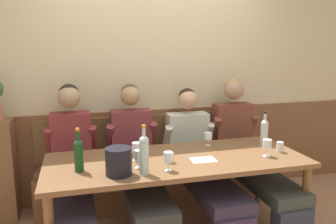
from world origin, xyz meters
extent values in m
cube|color=beige|center=(0.00, 1.09, 1.40)|extent=(6.80, 0.08, 2.80)
cube|color=brown|center=(0.00, 1.04, 0.49)|extent=(6.80, 0.03, 0.99)
cube|color=brown|center=(0.00, 0.81, 0.22)|extent=(2.50, 0.42, 0.44)
cube|color=brown|center=(0.00, 0.81, 0.47)|extent=(2.45, 0.39, 0.05)
cube|color=brown|center=(0.00, 1.00, 0.71)|extent=(2.50, 0.04, 0.45)
cube|color=brown|center=(0.00, 0.09, 0.72)|extent=(2.20, 0.88, 0.04)
cylinder|color=brown|center=(1.03, -0.28, 0.35)|extent=(0.07, 0.07, 0.70)
cylinder|color=brown|center=(-1.03, 0.46, 0.35)|extent=(0.07, 0.07, 0.70)
cylinder|color=brown|center=(1.03, 0.46, 0.35)|extent=(0.07, 0.07, 0.70)
cube|color=#312C40|center=(-0.87, 0.18, 0.43)|extent=(0.32, 1.16, 0.11)
cube|color=maroon|center=(-0.87, 0.81, 0.77)|extent=(0.38, 0.22, 0.55)
sphere|color=#A38062|center=(-0.87, 0.80, 1.20)|extent=(0.21, 0.21, 0.21)
sphere|color=black|center=(-0.87, 0.83, 1.23)|extent=(0.20, 0.20, 0.20)
cylinder|color=maroon|center=(-1.07, 0.77, 0.80)|extent=(0.08, 0.20, 0.27)
cylinder|color=maroon|center=(-0.67, 0.77, 0.80)|extent=(0.08, 0.20, 0.27)
cube|color=#2E2F2F|center=(-0.28, 0.19, 0.43)|extent=(0.34, 1.17, 0.11)
cube|color=maroon|center=(-0.28, 0.81, 0.77)|extent=(0.41, 0.18, 0.55)
sphere|color=#A17C58|center=(-0.28, 0.80, 1.19)|extent=(0.20, 0.20, 0.20)
sphere|color=brown|center=(-0.28, 0.83, 1.22)|extent=(0.18, 0.18, 0.18)
cylinder|color=maroon|center=(-0.50, 0.77, 0.80)|extent=(0.08, 0.20, 0.27)
cylinder|color=maroon|center=(-0.06, 0.77, 0.80)|extent=(0.08, 0.20, 0.27)
cube|color=#2C2538|center=(0.33, 0.19, 0.43)|extent=(0.37, 1.17, 0.11)
cube|color=beige|center=(0.33, 0.81, 0.73)|extent=(0.44, 0.20, 0.48)
sphere|color=tan|center=(0.33, 0.80, 1.13)|extent=(0.20, 0.20, 0.20)
sphere|color=black|center=(0.33, 0.83, 1.15)|extent=(0.19, 0.19, 0.19)
cylinder|color=beige|center=(0.10, 0.77, 0.75)|extent=(0.08, 0.20, 0.27)
cylinder|color=beige|center=(0.56, 0.77, 0.75)|extent=(0.08, 0.20, 0.27)
cube|color=#303736|center=(0.86, 0.19, 0.43)|extent=(0.35, 1.17, 0.11)
cube|color=brown|center=(0.86, 0.81, 0.77)|extent=(0.42, 0.20, 0.57)
sphere|color=#A37B62|center=(0.86, 0.80, 1.21)|extent=(0.22, 0.22, 0.22)
sphere|color=#9F7B4A|center=(0.86, 0.83, 1.24)|extent=(0.20, 0.20, 0.20)
cylinder|color=brown|center=(0.64, 0.77, 0.81)|extent=(0.08, 0.20, 0.27)
cylinder|color=brown|center=(1.08, 0.77, 0.81)|extent=(0.08, 0.20, 0.27)
cylinder|color=black|center=(-0.53, -0.16, 0.85)|extent=(0.20, 0.20, 0.21)
cylinder|color=#ACC3C2|center=(-0.34, -0.20, 0.87)|extent=(0.07, 0.07, 0.25)
sphere|color=#ACC3C2|center=(-0.34, -0.20, 1.00)|extent=(0.07, 0.07, 0.07)
cylinder|color=#ACC3C2|center=(-0.34, -0.20, 1.06)|extent=(0.03, 0.03, 0.09)
cylinder|color=orange|center=(-0.34, -0.20, 1.11)|extent=(0.03, 0.03, 0.02)
cylinder|color=silver|center=(0.92, 0.24, 0.84)|extent=(0.07, 0.07, 0.20)
sphere|color=silver|center=(0.92, 0.24, 0.96)|extent=(0.07, 0.07, 0.07)
cylinder|color=silver|center=(0.92, 0.24, 1.01)|extent=(0.03, 0.03, 0.09)
cylinder|color=black|center=(0.92, 0.24, 1.06)|extent=(0.03, 0.03, 0.02)
cylinder|color=#15411C|center=(-0.81, -0.01, 0.84)|extent=(0.07, 0.07, 0.20)
sphere|color=#15411C|center=(-0.81, -0.01, 0.95)|extent=(0.07, 0.07, 0.07)
cylinder|color=#15411C|center=(-0.81, -0.01, 1.01)|extent=(0.03, 0.03, 0.10)
cylinder|color=orange|center=(-0.81, -0.01, 1.07)|extent=(0.03, 0.03, 0.02)
cylinder|color=silver|center=(-0.34, 0.12, 0.74)|extent=(0.06, 0.06, 0.00)
cylinder|color=silver|center=(-0.34, 0.12, 0.78)|extent=(0.01, 0.01, 0.07)
cylinder|color=silver|center=(-0.34, 0.12, 0.86)|extent=(0.07, 0.07, 0.08)
cylinder|color=#F1DB8E|center=(-0.34, 0.12, 0.83)|extent=(0.06, 0.06, 0.03)
cylinder|color=silver|center=(0.76, -0.07, 0.74)|extent=(0.07, 0.07, 0.00)
cylinder|color=silver|center=(0.76, -0.07, 0.79)|extent=(0.01, 0.01, 0.08)
cylinder|color=silver|center=(0.76, -0.07, 0.86)|extent=(0.08, 0.08, 0.07)
cylinder|color=#F0E77D|center=(0.76, -0.07, 0.84)|extent=(0.07, 0.07, 0.03)
cylinder|color=silver|center=(0.40, 0.37, 0.74)|extent=(0.06, 0.06, 0.00)
cylinder|color=silver|center=(0.40, 0.37, 0.78)|extent=(0.01, 0.01, 0.06)
cylinder|color=silver|center=(0.40, 0.37, 0.84)|extent=(0.08, 0.08, 0.07)
cylinder|color=#EED488|center=(0.40, 0.37, 0.81)|extent=(0.07, 0.07, 0.02)
cylinder|color=silver|center=(-0.15, -0.18, 0.74)|extent=(0.06, 0.06, 0.00)
cylinder|color=silver|center=(-0.15, -0.18, 0.78)|extent=(0.01, 0.01, 0.07)
cylinder|color=silver|center=(-0.15, -0.18, 0.85)|extent=(0.07, 0.07, 0.08)
cylinder|color=#F6D88C|center=(-0.15, -0.18, 0.83)|extent=(0.06, 0.06, 0.03)
cylinder|color=silver|center=(-0.36, -0.06, 0.74)|extent=(0.06, 0.06, 0.00)
cylinder|color=silver|center=(-0.36, -0.06, 0.78)|extent=(0.01, 0.01, 0.07)
cylinder|color=silver|center=(-0.36, -0.06, 0.85)|extent=(0.07, 0.07, 0.07)
cylinder|color=silver|center=(0.94, 0.00, 0.79)|extent=(0.06, 0.06, 0.09)
cylinder|color=silver|center=(-0.09, 0.00, 0.78)|extent=(0.07, 0.07, 0.08)
cube|color=white|center=(0.20, -0.01, 0.74)|extent=(0.21, 0.16, 0.00)
cube|color=brown|center=(-1.55, 0.86, 0.50)|extent=(0.28, 0.28, 1.00)
camera|label=1|loc=(-0.80, -2.55, 1.69)|focal=36.24mm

